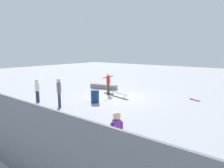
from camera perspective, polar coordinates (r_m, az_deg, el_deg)
The scene contains 10 objects.
ground_plane at distance 14.46m, azimuth 1.39°, elevation -3.68°, with size 60.00×60.00×0.00m, color #9E9EA3.
grind_rail at distance 14.48m, azimuth 1.22°, elevation -3.07°, with size 2.53×0.88×0.34m.
skate_ledge at distance 17.42m, azimuth -2.41°, elevation -0.74°, with size 2.44×0.53×0.38m, color gray.
skater_main at distance 14.94m, azimuth -1.08°, elevation 0.55°, with size 0.24×1.34×1.67m.
skateboard_main at distance 15.34m, azimuth -0.90°, elevation -2.61°, with size 0.82×0.32×0.09m.
bystander_white_shirt at distance 13.59m, azimuth -20.73°, elevation -1.50°, with size 0.34×0.22×1.51m.
bystander_purple_shirt at distance 5.85m, azimuth 1.35°, elevation -14.73°, with size 0.29×0.34×1.66m.
bystander_grey_shirt at distance 12.03m, azimuth -15.01°, elevation -2.00°, with size 0.39×0.27×1.73m.
loose_skateboard_pink at distance 14.59m, azimuth 22.55°, elevation -4.02°, with size 0.81×0.52×0.09m.
trash_bin at distance 12.84m, azimuth -4.93°, elevation -3.54°, with size 0.52×0.52×0.83m, color navy.
Camera 1 is at (-8.37, 11.30, 3.36)m, focal length 31.78 mm.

